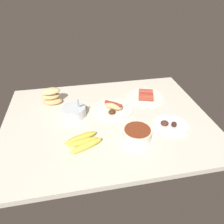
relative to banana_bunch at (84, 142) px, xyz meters
The scene contains 8 objects.
ground_plane 24.57cm from the banana_bunch, 50.84° to the left, with size 120.00×90.00×3.00cm, color silver.
banana_bunch is the anchor object (origin of this frame).
plate_hotdog_assembled 33.76cm from the banana_bunch, 52.63° to the left, with size 24.62×24.62×5.61cm.
bread_stack 45.62cm from the banana_bunch, 111.91° to the left, with size 13.15×9.16×10.80cm.
plate_sausages 58.92cm from the banana_bunch, 39.84° to the left, with size 23.94×23.94×3.13cm.
bowl_chili 27.85cm from the banana_bunch, ahead, with size 15.13×15.13×5.38cm.
bowl_coleslaw 25.97cm from the banana_bunch, 97.91° to the left, with size 13.87×13.87×15.67cm.
plate_grilled_meat 49.38cm from the banana_bunch, ahead, with size 19.44×19.44×3.93cm.
Camera 1 is at (-15.51, -95.84, 73.73)cm, focal length 33.13 mm.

